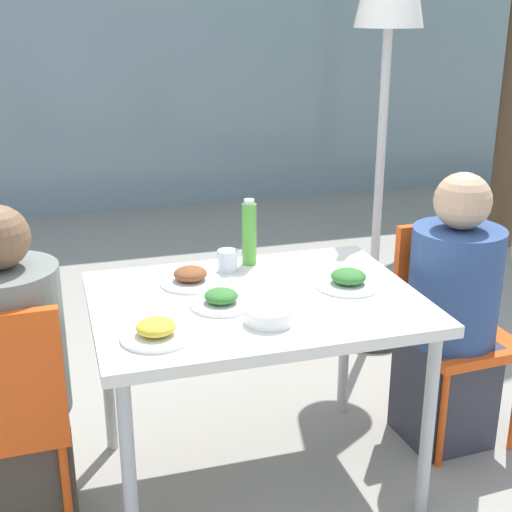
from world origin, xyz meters
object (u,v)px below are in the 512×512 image
person_left (16,387)px  bottle (249,233)px  salad_bowl (269,315)px  chair_right (449,314)px  person_right (451,321)px  chair_left (0,409)px  drinking_cup (228,261)px

person_left → bottle: person_left is taller
bottle → salad_bowl: bearing=-99.3°
chair_right → salad_bowl: bearing=17.9°
person_left → person_right: bearing=1.0°
chair_right → bottle: bearing=-17.4°
chair_left → bottle: (0.93, 0.43, 0.36)m
drinking_cup → salad_bowl: size_ratio=0.53×
person_left → salad_bowl: 0.85m
chair_left → person_left: size_ratio=0.77×
chair_right → person_right: 0.10m
person_right → bottle: person_right is taller
bottle → drinking_cup: 0.14m
person_left → bottle: bearing=20.1°
salad_bowl → drinking_cup: bearing=91.5°
person_left → chair_right: bearing=3.8°
person_right → drinking_cup: bearing=-18.5°
chair_right → salad_bowl: (-0.87, -0.34, 0.26)m
chair_right → drinking_cup: (-0.88, 0.14, 0.27)m
chair_right → drinking_cup: size_ratio=10.55×
chair_left → person_right: 1.67m
salad_bowl → chair_left: bearing=172.8°
bottle → person_left: bearing=-158.4°
person_left → chair_right: person_left is taller
chair_left → person_right: size_ratio=0.78×
chair_left → chair_right: 1.73m
salad_bowl → chair_right: bearing=21.4°
person_left → salad_bowl: bearing=-14.8°
chair_right → bottle: 0.88m
chair_left → drinking_cup: size_ratio=10.55×
chair_right → person_left: bearing=1.7°
chair_left → chair_right: (1.71, 0.24, 0.00)m
chair_left → chair_right: same height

